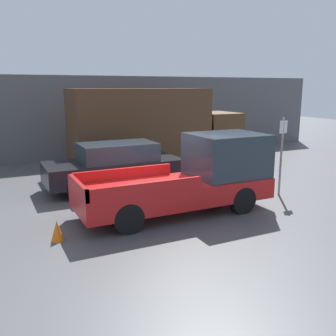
{
  "coord_description": "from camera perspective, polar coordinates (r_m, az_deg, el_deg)",
  "views": [
    {
      "loc": [
        -4.56,
        -9.56,
        3.47
      ],
      "look_at": [
        0.31,
        0.37,
        1.08
      ],
      "focal_mm": 40.0,
      "sensor_mm": 36.0,
      "label": 1
    }
  ],
  "objects": [
    {
      "name": "ground_plane",
      "position": [
        11.15,
        -0.6,
        -5.93
      ],
      "size": [
        60.0,
        60.0,
        0.0
      ],
      "primitive_type": "plane",
      "color": "#4C4C4F"
    },
    {
      "name": "building_wall",
      "position": [
        18.92,
        -12.19,
        7.52
      ],
      "size": [
        28.0,
        0.15,
        4.02
      ],
      "color": "#56565B",
      "rests_on": "ground"
    },
    {
      "name": "pickup_truck",
      "position": [
        10.65,
        4.18,
        -1.29
      ],
      "size": [
        5.47,
        1.93,
        2.15
      ],
      "color": "red",
      "rests_on": "ground"
    },
    {
      "name": "car",
      "position": [
        13.1,
        -8.12,
        0.45
      ],
      "size": [
        4.65,
        1.93,
        1.6
      ],
      "color": "black",
      "rests_on": "ground"
    },
    {
      "name": "delivery_truck",
      "position": [
        16.78,
        -2.43,
        6.59
      ],
      "size": [
        7.84,
        2.36,
        3.42
      ],
      "color": "#4C331E",
      "rests_on": "ground"
    },
    {
      "name": "parking_sign",
      "position": [
        12.58,
        16.91,
        2.33
      ],
      "size": [
        0.3,
        0.07,
        2.54
      ],
      "color": "gray",
      "rests_on": "ground"
    },
    {
      "name": "traffic_cone",
      "position": [
        9.09,
        -16.53,
        -9.16
      ],
      "size": [
        0.3,
        0.3,
        0.48
      ],
      "color": "orange",
      "rests_on": "ground"
    }
  ]
}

